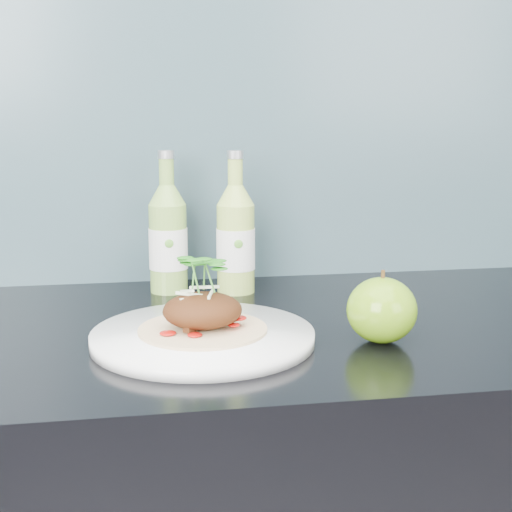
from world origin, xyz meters
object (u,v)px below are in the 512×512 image
object	(u,v)px
green_apple	(382,310)
dinner_plate	(203,337)
cider_bottle_left	(168,239)
cider_bottle_right	(236,239)

from	to	relation	value
green_apple	dinner_plate	bearing A→B (deg)	171.02
green_apple	cider_bottle_left	size ratio (longest dim) A/B	0.50
green_apple	cider_bottle_left	distance (m)	0.41
green_apple	cider_bottle_right	xyz separation A→B (m)	(-0.15, 0.29, 0.05)
green_apple	cider_bottle_left	bearing A→B (deg)	129.03
cider_bottle_left	cider_bottle_right	size ratio (longest dim) A/B	1.00
cider_bottle_left	cider_bottle_right	xyz separation A→B (m)	(0.11, -0.02, 0.00)
cider_bottle_left	cider_bottle_right	bearing A→B (deg)	-20.72
dinner_plate	green_apple	xyz separation A→B (m)	(0.23, -0.04, 0.03)
dinner_plate	cider_bottle_right	world-z (taller)	cider_bottle_right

